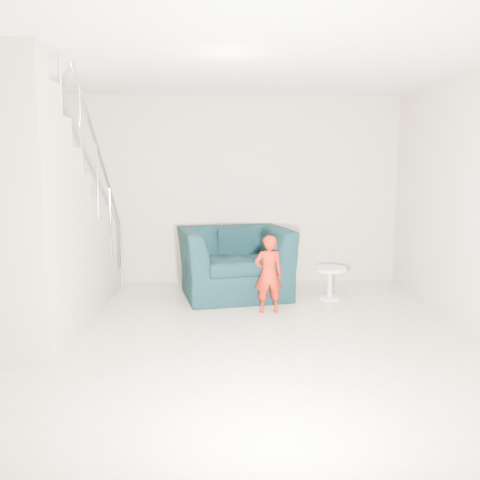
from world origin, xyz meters
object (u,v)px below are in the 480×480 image
at_px(staircase, 33,241).
at_px(toddler, 269,274).
at_px(side_table, 330,278).
at_px(armchair, 234,262).

bearing_deg(staircase, toddler, 12.95).
bearing_deg(staircase, side_table, 19.05).
relative_size(armchair, staircase, 0.38).
xyz_separation_m(armchair, side_table, (1.23, -0.23, -0.17)).
height_order(side_table, staircase, staircase).
bearing_deg(armchair, staircase, -158.33).
height_order(toddler, staircase, staircase).
bearing_deg(staircase, armchair, 33.36).
height_order(toddler, side_table, toddler).
distance_m(side_table, staircase, 3.58).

